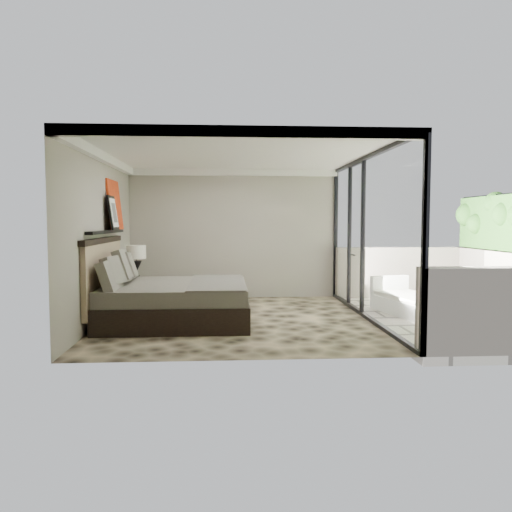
{
  "coord_description": "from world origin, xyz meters",
  "views": [
    {
      "loc": [
        -0.19,
        -8.41,
        1.68
      ],
      "look_at": [
        0.36,
        0.4,
        1.06
      ],
      "focal_mm": 35.0,
      "sensor_mm": 36.0,
      "label": 1
    }
  ],
  "objects": [
    {
      "name": "left_wall",
      "position": [
        -2.24,
        0.0,
        1.4
      ],
      "size": [
        0.02,
        5.0,
        2.8
      ],
      "primitive_type": "cube",
      "color": "gray",
      "rests_on": "floor"
    },
    {
      "name": "glass_wall",
      "position": [
        2.25,
        0.0,
        1.4
      ],
      "size": [
        0.08,
        5.0,
        2.8
      ],
      "primitive_type": "cube",
      "color": "white",
      "rests_on": "floor"
    },
    {
      "name": "table_lamp",
      "position": [
        -1.92,
        1.37,
        0.96
      ],
      "size": [
        0.38,
        0.38,
        0.69
      ],
      "color": "black",
      "rests_on": "nightstand"
    },
    {
      "name": "ottoman",
      "position": [
        4.18,
        0.68,
        0.26
      ],
      "size": [
        0.66,
        0.66,
        0.53
      ],
      "primitive_type": "cube",
      "rotation": [
        0.0,
        0.0,
        0.31
      ],
      "color": "silver",
      "rests_on": "terrace_slab"
    },
    {
      "name": "ceiling",
      "position": [
        0.0,
        0.0,
        2.79
      ],
      "size": [
        4.5,
        5.0,
        0.02
      ],
      "primitive_type": "cube",
      "color": "silver",
      "rests_on": "back_wall"
    },
    {
      "name": "lounger",
      "position": [
        3.15,
        0.4,
        0.19
      ],
      "size": [
        1.09,
        1.7,
        0.62
      ],
      "rotation": [
        0.0,
        0.0,
        0.21
      ],
      "color": "white",
      "rests_on": "terrace_slab"
    },
    {
      "name": "picture_ledge",
      "position": [
        -2.18,
        0.1,
        1.5
      ],
      "size": [
        0.12,
        2.2,
        0.05
      ],
      "primitive_type": "cube",
      "color": "black",
      "rests_on": "left_wall"
    },
    {
      "name": "nightstand",
      "position": [
        -1.9,
        1.41,
        0.28
      ],
      "size": [
        0.57,
        0.57,
        0.56
      ],
      "primitive_type": "cube",
      "rotation": [
        0.0,
        0.0,
        -0.01
      ],
      "color": "black",
      "rests_on": "floor"
    },
    {
      "name": "abstract_canvas",
      "position": [
        -2.19,
        0.83,
        1.97
      ],
      "size": [
        0.13,
        0.9,
        0.9
      ],
      "primitive_type": "cube",
      "rotation": [
        0.0,
        -0.1,
        0.0
      ],
      "color": "#A2490D",
      "rests_on": "picture_ledge"
    },
    {
      "name": "back_wall",
      "position": [
        0.0,
        2.49,
        1.4
      ],
      "size": [
        4.5,
        0.02,
        2.8
      ],
      "primitive_type": "cube",
      "color": "gray",
      "rests_on": "floor"
    },
    {
      "name": "framed_print",
      "position": [
        -2.14,
        0.43,
        1.82
      ],
      "size": [
        0.11,
        0.5,
        0.6
      ],
      "primitive_type": "cube",
      "rotation": [
        0.0,
        -0.14,
        0.0
      ],
      "color": "black",
      "rests_on": "picture_ledge"
    },
    {
      "name": "floor",
      "position": [
        0.0,
        0.0,
        0.0
      ],
      "size": [
        5.0,
        5.0,
        0.0
      ],
      "primitive_type": "plane",
      "color": "black",
      "rests_on": "ground"
    },
    {
      "name": "bed",
      "position": [
        -1.11,
        -0.1,
        0.39
      ],
      "size": [
        2.42,
        2.33,
        1.34
      ],
      "color": "black",
      "rests_on": "floor"
    },
    {
      "name": "terrace_slab",
      "position": [
        3.75,
        0.0,
        -0.06
      ],
      "size": [
        3.0,
        5.0,
        0.12
      ],
      "primitive_type": "cube",
      "color": "beige",
      "rests_on": "ground"
    }
  ]
}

